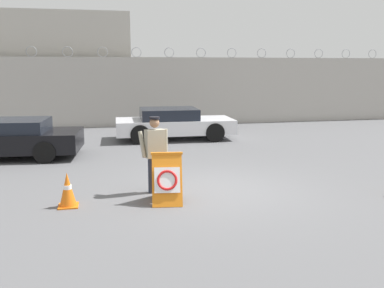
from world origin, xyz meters
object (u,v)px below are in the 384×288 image
(parked_car_front_coupe, at_px, (3,138))
(parked_car_rear_sedan, at_px, (173,123))
(security_guard, at_px, (155,151))
(barricade_sign, at_px, (167,178))
(traffic_cone_mid, at_px, (68,190))

(parked_car_front_coupe, xyz_separation_m, parked_car_rear_sedan, (5.68, 2.30, 0.01))
(parked_car_front_coupe, relative_size, parked_car_rear_sedan, 1.07)
(security_guard, distance_m, parked_car_front_coupe, 6.18)
(barricade_sign, bearing_deg, traffic_cone_mid, -175.95)
(traffic_cone_mid, bearing_deg, parked_car_front_coupe, 112.92)
(parked_car_front_coupe, distance_m, parked_car_rear_sedan, 6.13)
(security_guard, height_order, traffic_cone_mid, security_guard)
(traffic_cone_mid, relative_size, parked_car_front_coupe, 0.15)
(security_guard, relative_size, parked_car_front_coupe, 0.35)
(parked_car_front_coupe, bearing_deg, parked_car_rear_sedan, -152.39)
(parked_car_front_coupe, height_order, parked_car_rear_sedan, parked_car_rear_sedan)
(barricade_sign, height_order, traffic_cone_mid, barricade_sign)
(traffic_cone_mid, bearing_deg, parked_car_rear_sedan, 65.43)
(traffic_cone_mid, xyz_separation_m, parked_car_rear_sedan, (3.45, 7.56, 0.27))
(parked_car_rear_sedan, bearing_deg, traffic_cone_mid, -112.50)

